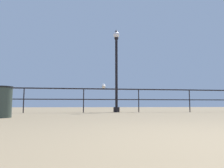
{
  "coord_description": "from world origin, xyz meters",
  "views": [
    {
      "loc": [
        -1.32,
        -1.25,
        0.31
      ],
      "look_at": [
        -0.06,
        7.0,
        1.17
      ],
      "focal_mm": 32.92,
      "sensor_mm": 36.0,
      "label": 1
    }
  ],
  "objects": [
    {
      "name": "lamppost_center",
      "position": [
        0.25,
        7.72,
        1.97
      ],
      "size": [
        0.28,
        0.28,
        3.75
      ],
      "color": "black",
      "rests_on": "ground_plane"
    },
    {
      "name": "trash_bin",
      "position": [
        -3.22,
        4.17,
        0.39
      ],
      "size": [
        0.44,
        0.44,
        0.77
      ],
      "color": "#313D34",
      "rests_on": "ground_plane"
    },
    {
      "name": "pier_railing",
      "position": [
        0.0,
        7.5,
        0.77
      ],
      "size": [
        21.64,
        0.05,
        1.02
      ],
      "color": "black",
      "rests_on": "ground_plane"
    },
    {
      "name": "seagull_on_rail",
      "position": [
        -0.34,
        7.52,
        1.12
      ],
      "size": [
        0.2,
        0.45,
        0.21
      ],
      "color": "silver",
      "rests_on": "pier_railing"
    }
  ]
}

